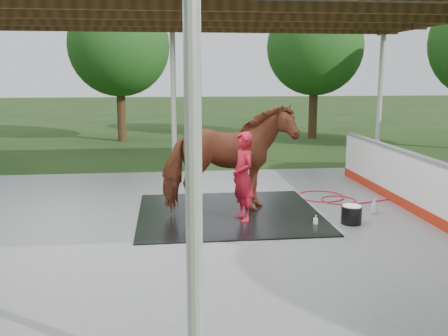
{
  "coord_description": "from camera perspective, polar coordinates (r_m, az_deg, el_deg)",
  "views": [
    {
      "loc": [
        -0.21,
        -8.65,
        2.75
      ],
      "look_at": [
        0.83,
        0.29,
        1.03
      ],
      "focal_mm": 40.0,
      "sensor_mm": 36.0,
      "label": 1
    }
  ],
  "objects": [
    {
      "name": "wash_bucket",
      "position": [
        9.36,
        14.36,
        -5.16
      ],
      "size": [
        0.37,
        0.37,
        0.34
      ],
      "color": "black",
      "rests_on": "concrete_slab"
    },
    {
      "name": "concrete_slab",
      "position": [
        9.07,
        -5.03,
        -6.69
      ],
      "size": [
        12.0,
        10.0,
        0.05
      ],
      "primitive_type": "cube",
      "color": "slate",
      "rests_on": "ground"
    },
    {
      "name": "dasher_board",
      "position": [
        10.13,
        21.92,
        -2.26
      ],
      "size": [
        0.16,
        8.0,
        1.15
      ],
      "color": "#B1230E",
      "rests_on": "concrete_slab"
    },
    {
      "name": "horse",
      "position": [
        9.5,
        0.55,
        0.98
      ],
      "size": [
        2.67,
        1.64,
        2.1
      ],
      "primitive_type": "imported",
      "rotation": [
        0.0,
        0.0,
        1.79
      ],
      "color": "brown",
      "rests_on": "rubber_mat"
    },
    {
      "name": "tree_belt",
      "position": [
        9.62,
        -3.72,
        17.01
      ],
      "size": [
        28.0,
        28.0,
        5.8
      ],
      "color": "#382314",
      "rests_on": "ground"
    },
    {
      "name": "handler",
      "position": [
        9.12,
        2.2,
        -1.03
      ],
      "size": [
        0.54,
        0.69,
        1.65
      ],
      "primitive_type": "imported",
      "rotation": [
        0.0,
        0.0,
        -1.3
      ],
      "color": "#B71326",
      "rests_on": "concrete_slab"
    },
    {
      "name": "soap_bottle_b",
      "position": [
        9.16,
        10.43,
        -5.9
      ],
      "size": [
        0.1,
        0.1,
        0.18
      ],
      "primitive_type": "imported",
      "rotation": [
        0.0,
        0.0,
        -0.27
      ],
      "color": "#338CD8",
      "rests_on": "concrete_slab"
    },
    {
      "name": "rubber_mat",
      "position": [
        9.74,
        0.54,
        -5.18
      ],
      "size": [
        3.47,
        3.26,
        0.03
      ],
      "primitive_type": "cube",
      "color": "black",
      "rests_on": "concrete_slab"
    },
    {
      "name": "ground",
      "position": [
        9.08,
        -5.03,
        -6.84
      ],
      "size": [
        100.0,
        100.0,
        0.0
      ],
      "primitive_type": "plane",
      "color": "#1E3814"
    },
    {
      "name": "hose_coil",
      "position": [
        11.16,
        11.74,
        -3.33
      ],
      "size": [
        2.02,
        1.3,
        0.02
      ],
      "color": "#B80D2B",
      "rests_on": "concrete_slab"
    },
    {
      "name": "soap_bottle_a",
      "position": [
        10.14,
        16.8,
        -4.17
      ],
      "size": [
        0.17,
        0.17,
        0.31
      ],
      "primitive_type": "imported",
      "rotation": [
        0.0,
        0.0,
        0.62
      ],
      "color": "silver",
      "rests_on": "concrete_slab"
    }
  ]
}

